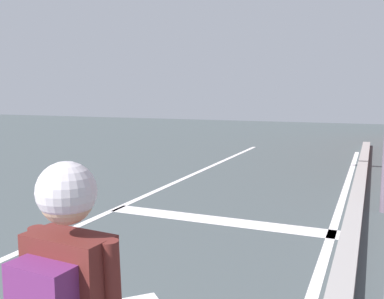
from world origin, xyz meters
name	(u,v)px	position (x,y,z in m)	size (l,w,h in m)	color
lane_line_center	(79,225)	(-0.07, 6.00, 0.00)	(0.12, 20.00, 0.01)	silver
lane_line_curbside	(323,260)	(3.38, 6.00, 0.00)	(0.12, 20.00, 0.01)	silver
stop_bar	(218,220)	(1.73, 7.02, 0.00)	(3.60, 0.40, 0.01)	silver
curb_strip	(346,258)	(3.63, 6.00, 0.07)	(0.24, 24.00, 0.14)	gray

